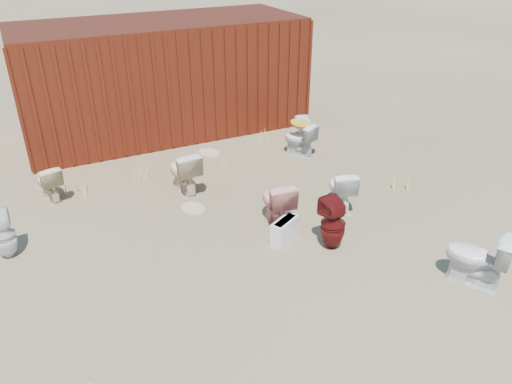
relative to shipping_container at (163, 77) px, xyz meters
name	(u,v)px	position (x,y,z in m)	size (l,w,h in m)	color
ground	(274,242)	(0.00, -5.20, -1.20)	(100.00, 100.00, 0.00)	brown
shipping_container	(163,77)	(0.00, 0.00, 0.00)	(6.00, 2.40, 2.40)	#51180D
toilet_front_pink	(277,202)	(0.28, -4.76, -0.82)	(0.43, 0.75, 0.77)	pink
toilet_front_c	(341,189)	(1.46, -4.79, -0.85)	(0.40, 0.69, 0.71)	white
toilet_front_maroon	(333,224)	(0.69, -5.69, -0.81)	(0.35, 0.36, 0.79)	#510E0D
toilet_front_e	(477,258)	(1.88, -7.19, -0.80)	(0.44, 0.78, 0.79)	silver
toilet_back_a	(3,235)	(-3.55, -3.86, -0.84)	(0.32, 0.33, 0.71)	silver
toilet_back_beige_left	(49,182)	(-2.80, -2.37, -0.88)	(0.36, 0.63, 0.65)	beige
toilet_back_beige_right	(184,171)	(-0.66, -3.12, -0.80)	(0.44, 0.78, 0.79)	beige
toilet_back_yellowlid	(299,139)	(1.93, -2.65, -0.86)	(0.38, 0.67, 0.69)	silver
toilet_back_e	(303,134)	(2.12, -2.49, -0.83)	(0.33, 0.34, 0.73)	white
yellow_lid	(300,123)	(1.93, -2.65, -0.50)	(0.35, 0.44, 0.03)	gold
loose_tank	(285,230)	(0.16, -5.23, -1.02)	(0.50, 0.20, 0.35)	silver
loose_lid_near	(209,153)	(0.33, -1.76, -1.19)	(0.38, 0.49, 0.02)	#C4AA8E
loose_lid_far	(193,209)	(-0.75, -3.76, -1.19)	(0.36, 0.47, 0.02)	tan
weed_clump_a	(77,188)	(-2.38, -2.42, -1.07)	(0.36, 0.36, 0.27)	#C4BD4E
weed_clump_b	(217,160)	(0.24, -2.41, -1.05)	(0.32, 0.32, 0.30)	#C4BD4E
weed_clump_c	(295,146)	(1.94, -2.49, -1.05)	(0.36, 0.36, 0.29)	#C4BD4E
weed_clump_d	(142,170)	(-1.17, -2.18, -1.09)	(0.30, 0.30, 0.23)	#C4BD4E
weed_clump_e	(264,136)	(1.63, -1.70, -1.07)	(0.34, 0.34, 0.27)	#C4BD4E
weed_clump_f	(403,183)	(2.80, -4.76, -1.06)	(0.28, 0.28, 0.27)	#C4BD4E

